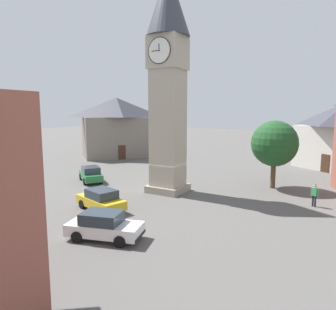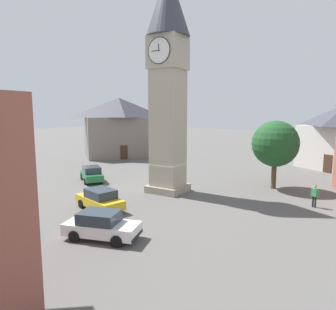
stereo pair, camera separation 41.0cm
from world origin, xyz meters
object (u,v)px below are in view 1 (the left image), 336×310
clock_tower (168,64)px  building_terrace_right (117,127)px  car_blue_kerb (91,174)px  car_silver_kerb (101,200)px  car_red_corner (104,226)px  pedestrian (315,193)px  tree (275,144)px

clock_tower → building_terrace_right: bearing=-39.3°
car_blue_kerb → building_terrace_right: (9.07, -15.13, 3.90)m
car_silver_kerb → car_red_corner: (-3.64, 3.71, 0.00)m
building_terrace_right → car_red_corner: bearing=128.4°
pedestrian → car_blue_kerb: bearing=6.4°
clock_tower → car_red_corner: clock_tower is taller
building_terrace_right → pedestrian: bearing=156.3°
car_blue_kerb → car_red_corner: bearing=137.2°
car_silver_kerb → tree: 16.16m
car_silver_kerb → car_blue_kerb: bearing=-41.3°
clock_tower → car_blue_kerb: (8.66, 0.60, -10.17)m
clock_tower → car_blue_kerb: 13.37m
car_blue_kerb → car_silver_kerb: bearing=138.7°
car_silver_kerb → building_terrace_right: 27.18m
car_red_corner → tree: tree is taller
car_silver_kerb → building_terrace_right: size_ratio=0.35×
car_red_corner → building_terrace_right: size_ratio=0.35×
car_red_corner → clock_tower: bearing=-78.5°
car_blue_kerb → building_terrace_right: building_terrace_right is taller
clock_tower → pedestrian: size_ratio=11.09×
car_red_corner → building_terrace_right: (19.90, -25.15, 3.90)m
car_blue_kerb → building_terrace_right: size_ratio=0.34×
car_blue_kerb → pedestrian: bearing=-173.6°
pedestrian → car_red_corner: bearing=52.7°
tree → car_silver_kerb: bearing=54.6°
tree → car_blue_kerb: bearing=21.9°
car_blue_kerb → car_red_corner: 14.75m
pedestrian → building_terrace_right: bearing=-23.7°
car_red_corner → car_blue_kerb: bearing=-42.8°
car_blue_kerb → car_silver_kerb: 9.56m
clock_tower → car_red_corner: (-2.17, 10.62, -10.17)m
building_terrace_right → tree: bearing=161.4°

